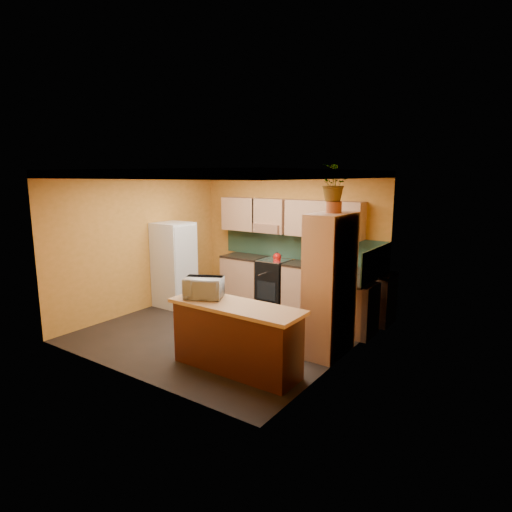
{
  "coord_description": "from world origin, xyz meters",
  "views": [
    {
      "loc": [
        4.39,
        -5.5,
        2.63
      ],
      "look_at": [
        0.29,
        0.45,
        1.26
      ],
      "focal_mm": 30.0,
      "sensor_mm": 36.0,
      "label": 1
    }
  ],
  "objects_px": {
    "fridge": "(174,265)",
    "breakfast_bar": "(236,339)",
    "microwave": "(204,288)",
    "pantry": "(330,285)",
    "stove": "(274,281)",
    "base_cabinets_back": "(301,287)"
  },
  "relations": [
    {
      "from": "base_cabinets_back",
      "to": "pantry",
      "type": "height_order",
      "value": "pantry"
    },
    {
      "from": "base_cabinets_back",
      "to": "breakfast_bar",
      "type": "height_order",
      "value": "same"
    },
    {
      "from": "fridge",
      "to": "pantry",
      "type": "distance_m",
      "value": 3.63
    },
    {
      "from": "fridge",
      "to": "microwave",
      "type": "distance_m",
      "value": 2.79
    },
    {
      "from": "pantry",
      "to": "microwave",
      "type": "bearing_deg",
      "value": -137.65
    },
    {
      "from": "base_cabinets_back",
      "to": "fridge",
      "type": "bearing_deg",
      "value": -149.46
    },
    {
      "from": "fridge",
      "to": "microwave",
      "type": "bearing_deg",
      "value": -36.25
    },
    {
      "from": "stove",
      "to": "pantry",
      "type": "bearing_deg",
      "value": -40.04
    },
    {
      "from": "fridge",
      "to": "breakfast_bar",
      "type": "distance_m",
      "value": 3.28
    },
    {
      "from": "base_cabinets_back",
      "to": "breakfast_bar",
      "type": "relative_size",
      "value": 2.03
    },
    {
      "from": "base_cabinets_back",
      "to": "breakfast_bar",
      "type": "xyz_separation_m",
      "value": [
        0.62,
        -2.94,
        0.0
      ]
    },
    {
      "from": "fridge",
      "to": "pantry",
      "type": "relative_size",
      "value": 0.81
    },
    {
      "from": "fridge",
      "to": "microwave",
      "type": "height_order",
      "value": "fridge"
    },
    {
      "from": "fridge",
      "to": "microwave",
      "type": "relative_size",
      "value": 3.23
    },
    {
      "from": "pantry",
      "to": "breakfast_bar",
      "type": "xyz_separation_m",
      "value": [
        -0.79,
        -1.23,
        -0.61
      ]
    },
    {
      "from": "breakfast_bar",
      "to": "microwave",
      "type": "relative_size",
      "value": 3.42
    },
    {
      "from": "fridge",
      "to": "pantry",
      "type": "height_order",
      "value": "pantry"
    },
    {
      "from": "pantry",
      "to": "breakfast_bar",
      "type": "relative_size",
      "value": 1.17
    },
    {
      "from": "stove",
      "to": "breakfast_bar",
      "type": "bearing_deg",
      "value": -67.11
    },
    {
      "from": "breakfast_bar",
      "to": "stove",
      "type": "bearing_deg",
      "value": 112.89
    },
    {
      "from": "base_cabinets_back",
      "to": "microwave",
      "type": "bearing_deg",
      "value": -88.96
    },
    {
      "from": "stove",
      "to": "breakfast_bar",
      "type": "height_order",
      "value": "stove"
    }
  ]
}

